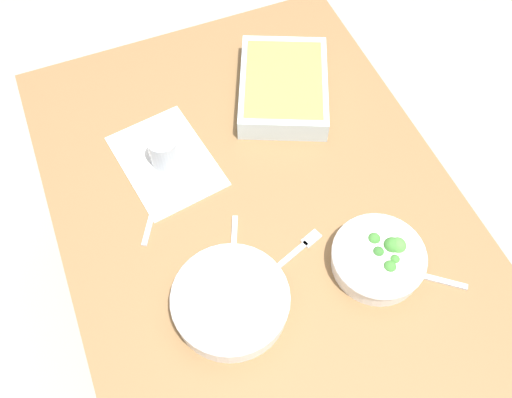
# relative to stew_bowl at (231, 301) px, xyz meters

# --- Properties ---
(ground_plane) EXTENTS (6.00, 6.00, 0.00)m
(ground_plane) POSITION_rel_stew_bowl_xyz_m (0.22, -0.15, -0.77)
(ground_plane) COLOR #B2A899
(dining_table) EXTENTS (1.20, 0.90, 0.74)m
(dining_table) POSITION_rel_stew_bowl_xyz_m (0.22, -0.15, -0.12)
(dining_table) COLOR olive
(dining_table) RESTS_ON ground_plane
(placemat) EXTENTS (0.31, 0.24, 0.00)m
(placemat) POSITION_rel_stew_bowl_xyz_m (0.40, 0.01, -0.03)
(placemat) COLOR silver
(placemat) RESTS_ON dining_table
(stew_bowl) EXTENTS (0.24, 0.24, 0.06)m
(stew_bowl) POSITION_rel_stew_bowl_xyz_m (0.00, 0.00, 0.00)
(stew_bowl) COLOR white
(stew_bowl) RESTS_ON dining_table
(broccoli_bowl) EXTENTS (0.20, 0.20, 0.07)m
(broccoli_bowl) POSITION_rel_stew_bowl_xyz_m (-0.03, -0.33, -0.00)
(broccoli_bowl) COLOR white
(broccoli_bowl) RESTS_ON dining_table
(baking_dish) EXTENTS (0.36, 0.32, 0.06)m
(baking_dish) POSITION_rel_stew_bowl_xyz_m (0.49, -0.33, 0.00)
(baking_dish) COLOR silver
(baking_dish) RESTS_ON dining_table
(drink_cup) EXTENTS (0.07, 0.07, 0.08)m
(drink_cup) POSITION_rel_stew_bowl_xyz_m (0.40, 0.01, 0.01)
(drink_cup) COLOR #B2BCC6
(drink_cup) RESTS_ON dining_table
(spoon_by_stew) EXTENTS (0.17, 0.09, 0.01)m
(spoon_by_stew) POSITION_rel_stew_bowl_xyz_m (0.09, -0.04, -0.03)
(spoon_by_stew) COLOR silver
(spoon_by_stew) RESTS_ON dining_table
(spoon_by_broccoli) EXTENTS (0.12, 0.15, 0.01)m
(spoon_by_broccoli) POSITION_rel_stew_bowl_xyz_m (-0.08, -0.39, -0.03)
(spoon_by_broccoli) COLOR silver
(spoon_by_broccoli) RESTS_ON dining_table
(spoon_spare) EXTENTS (0.16, 0.10, 0.01)m
(spoon_spare) POSITION_rel_stew_bowl_xyz_m (0.30, 0.07, -0.03)
(spoon_spare) COLOR silver
(spoon_spare) RESTS_ON dining_table
(fork_on_table) EXTENTS (0.08, 0.17, 0.01)m
(fork_on_table) POSITION_rel_stew_bowl_xyz_m (0.06, -0.17, -0.03)
(fork_on_table) COLOR silver
(fork_on_table) RESTS_ON dining_table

